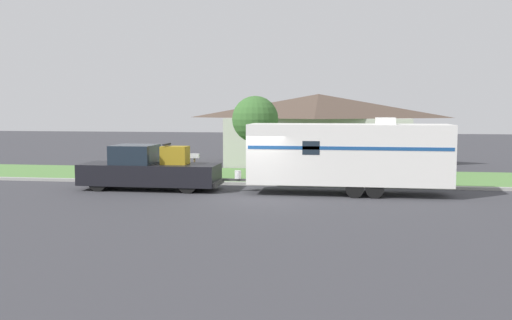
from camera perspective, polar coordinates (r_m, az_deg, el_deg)
ground_plane at (r=23.27m, az=-0.31°, el=-3.81°), size 120.00×120.00×0.00m
curb_strip at (r=26.93m, az=0.95°, el=-2.42°), size 80.00×0.30×0.14m
lawn_strip at (r=30.53m, az=1.89°, el=-1.61°), size 80.00×7.00×0.03m
house_across_street at (r=37.08m, az=6.24°, el=3.19°), size 12.04×7.22×4.54m
pickup_truck at (r=25.98m, az=-10.69°, el=-0.98°), size 6.29×2.03×2.08m
travel_trailer at (r=24.42m, az=9.23°, el=0.60°), size 9.64×2.32×3.26m
mailbox at (r=28.59m, az=-6.17°, el=-0.01°), size 0.48×0.20×1.38m
tree_in_yard at (r=28.72m, az=-0.08°, el=4.07°), size 2.34×2.34×4.26m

